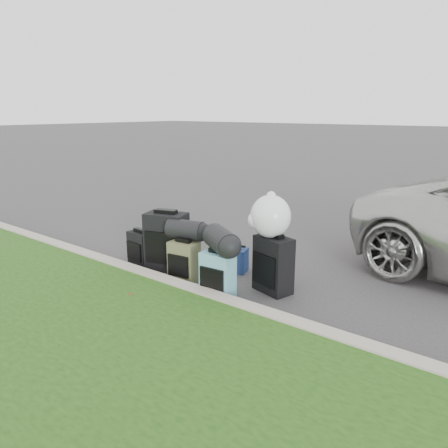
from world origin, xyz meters
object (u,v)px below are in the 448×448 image
Objects in this scene: tote_green at (179,232)px; tote_navy at (236,260)px; suitcase_olive at (184,261)px; suitcase_teal at (218,275)px; suitcase_large_black_left at (167,241)px; suitcase_small_black at (141,248)px; suitcase_large_black_right at (273,265)px.

tote_green reaches higher than tote_navy.
suitcase_teal reaches higher than suitcase_olive.
suitcase_large_black_left reaches higher than suitcase_olive.
suitcase_large_black_left is 1.30m from tote_green.
suitcase_large_black_left is at bearing 13.30° from suitcase_small_black.
suitcase_small_black is 1.98m from suitcase_large_black_right.
tote_navy is (-0.33, 0.79, -0.11)m from suitcase_teal.
tote_navy is at bearing 29.06° from suitcase_small_black.
suitcase_large_black_left reaches higher than suitcase_teal.
suitcase_small_black is 1.44× the size of tote_navy.
suitcase_large_black_right is at bearing -37.40° from tote_navy.
suitcase_large_black_left reaches higher than suitcase_large_black_right.
suitcase_teal is 0.86m from tote_navy.
suitcase_large_black_right reaches higher than tote_navy.
tote_green is (-1.21, 1.17, -0.09)m from suitcase_olive.
suitcase_small_black reaches higher than tote_green.
suitcase_large_black_left reaches higher than tote_green.
tote_green is at bearing 108.96° from suitcase_large_black_left.
tote_green is at bearing 176.15° from suitcase_large_black_right.
tote_green is (-0.32, 1.09, -0.07)m from suitcase_small_black.
suitcase_large_black_right reaches higher than suitcase_small_black.
tote_green is 1.62m from tote_navy.
suitcase_large_black_right is at bearing -43.62° from tote_green.
suitcase_large_black_left is at bearing -77.58° from tote_green.
suitcase_olive is at bearing -134.64° from tote_navy.
suitcase_olive is 0.67m from suitcase_teal.
suitcase_teal is at bearing -84.93° from tote_navy.
suitcase_olive is at bearing -145.04° from suitcase_large_black_right.
suitcase_small_black is at bearing -98.11° from tote_green.
suitcase_large_black_right reaches higher than suitcase_teal.
suitcase_olive is 1.13m from suitcase_large_black_right.
suitcase_large_black_left is 1.16× the size of suitcase_large_black_right.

